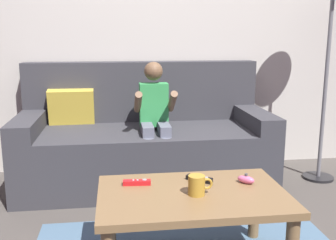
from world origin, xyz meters
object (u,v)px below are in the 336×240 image
object	(u,v)px
couch	(144,142)
person_seated_on_couch	(155,117)
coffee_table	(193,204)
game_remote_red_near_edge	(137,182)
game_remote_black_far_corner	(199,179)
nunchuk_pink	(246,179)
coffee_mug	(197,185)

from	to	relation	value
couch	person_seated_on_couch	size ratio (longest dim) A/B	2.00
person_seated_on_couch	coffee_table	bearing A→B (deg)	-85.83
game_remote_red_near_edge	game_remote_black_far_corner	bearing A→B (deg)	1.66
game_remote_red_near_edge	couch	bearing A→B (deg)	83.93
person_seated_on_couch	nunchuk_pink	distance (m)	1.04
coffee_table	nunchuk_pink	distance (m)	0.31
person_seated_on_couch	couch	bearing A→B (deg)	110.53
coffee_mug	game_remote_black_far_corner	bearing A→B (deg)	74.78
nunchuk_pink	coffee_table	bearing A→B (deg)	-164.34
couch	coffee_table	bearing A→B (deg)	-83.27
person_seated_on_couch	coffee_mug	size ratio (longest dim) A/B	7.98
game_remote_black_far_corner	couch	bearing A→B (deg)	100.89
coffee_table	coffee_mug	distance (m)	0.11
coffee_table	coffee_mug	size ratio (longest dim) A/B	7.69
game_remote_black_far_corner	coffee_mug	distance (m)	0.19
game_remote_black_far_corner	coffee_mug	xyz separation A→B (m)	(-0.05, -0.18, 0.04)
nunchuk_pink	game_remote_black_far_corner	size ratio (longest dim) A/B	0.73
couch	nunchuk_pink	bearing A→B (deg)	-69.12
person_seated_on_couch	nunchuk_pink	bearing A→B (deg)	-69.05
game_remote_black_far_corner	person_seated_on_couch	bearing A→B (deg)	98.82
coffee_table	game_remote_black_far_corner	bearing A→B (deg)	66.35
nunchuk_pink	coffee_mug	world-z (taller)	coffee_mug
coffee_mug	couch	bearing A→B (deg)	97.18
couch	person_seated_on_couch	xyz separation A→B (m)	(0.07, -0.18, 0.23)
nunchuk_pink	game_remote_black_far_corner	distance (m)	0.24
game_remote_red_near_edge	coffee_mug	size ratio (longest dim) A/B	1.21
nunchuk_pink	coffee_mug	distance (m)	0.30
game_remote_red_near_edge	coffee_mug	bearing A→B (deg)	-31.85
couch	coffee_table	distance (m)	1.23
coffee_table	person_seated_on_couch	bearing A→B (deg)	94.17
game_remote_red_near_edge	game_remote_black_far_corner	size ratio (longest dim) A/B	1.08
coffee_mug	nunchuk_pink	bearing A→B (deg)	22.92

